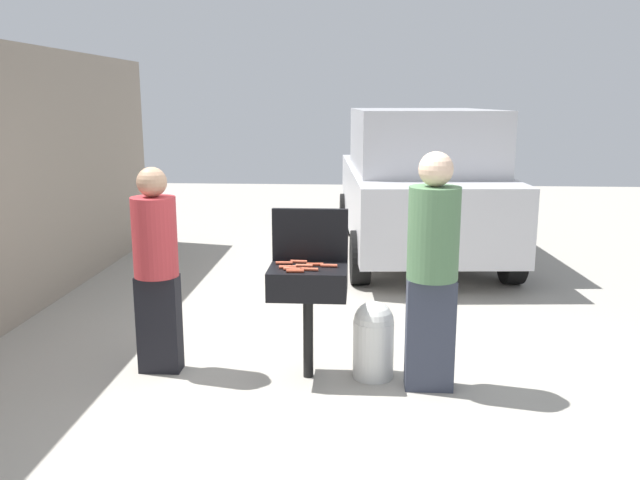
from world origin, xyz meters
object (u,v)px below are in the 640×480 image
person_left (156,263)px  hot_dog_0 (292,269)px  hot_dog_6 (310,269)px  propane_tank (373,338)px  person_right (432,264)px  bbq_grill (307,285)px  hot_dog_7 (287,267)px  hot_dog_8 (299,262)px  hot_dog_1 (295,271)px  hot_dog_4 (284,263)px  hot_dog_3 (315,264)px  hot_dog_5 (304,266)px  parked_minivan (418,182)px  hot_dog_2 (329,266)px

person_left → hot_dog_0: bearing=-19.2°
hot_dog_6 → person_left: person_left is taller
propane_tank → person_right: 0.79m
bbq_grill → hot_dog_7: (-0.15, -0.04, 0.15)m
bbq_grill → hot_dog_7: hot_dog_7 is taller
hot_dog_8 → hot_dog_1: bearing=-90.1°
hot_dog_7 → person_left: 1.05m
hot_dog_6 → person_right: 0.91m
hot_dog_4 → hot_dog_1: bearing=-65.2°
bbq_grill → hot_dog_8: 0.22m
hot_dog_1 → person_right: person_right is taller
hot_dog_3 → person_right: (0.88, -0.20, 0.07)m
hot_dog_0 → hot_dog_5: 0.13m
hot_dog_0 → hot_dog_5: same height
hot_dog_1 → hot_dog_6: same height
hot_dog_0 → propane_tank: bearing=11.9°
hot_dog_3 → hot_dog_8: 0.15m
hot_dog_0 → hot_dog_6: 0.13m
hot_dog_4 → person_left: size_ratio=0.08×
hot_dog_5 → parked_minivan: (1.22, 4.25, 0.12)m
hot_dog_5 → parked_minivan: bearing=74.0°
hot_dog_8 → person_left: size_ratio=0.08×
hot_dog_4 → hot_dog_7: (0.04, -0.13, 0.00)m
hot_dog_3 → person_left: bearing=-179.8°
bbq_grill → hot_dog_1: size_ratio=6.85×
bbq_grill → hot_dog_4: size_ratio=6.85×
hot_dog_2 → hot_dog_3: size_ratio=1.00×
hot_dog_6 → person_right: (0.91, -0.05, 0.07)m
hot_dog_7 → person_right: person_right is taller
hot_dog_3 → hot_dog_6: same height
hot_dog_2 → hot_dog_4: size_ratio=1.00×
hot_dog_3 → hot_dog_7: bearing=-154.4°
hot_dog_4 → hot_dog_0: bearing=-66.0°
hot_dog_1 → bbq_grill: bearing=63.3°
person_right → parked_minivan: bearing=-81.1°
hot_dog_7 → hot_dog_8: 0.19m
person_left → hot_dog_4: bearing=-9.6°
hot_dog_7 → parked_minivan: 4.50m
hot_dog_1 → hot_dog_5: 0.17m
hot_dog_8 → propane_tank: bearing=-9.6°
hot_dog_3 → hot_dog_4: bearing=173.1°
hot_dog_5 → hot_dog_8: 0.14m
person_left → parked_minivan: 4.83m
hot_dog_2 → hot_dog_4: 0.36m
hot_dog_5 → hot_dog_1: bearing=-108.1°
bbq_grill → hot_dog_1: (-0.08, -0.16, 0.15)m
person_left → hot_dog_7: bearing=-16.5°
hot_dog_3 → hot_dog_0: bearing=-136.5°
hot_dog_0 → hot_dog_3: size_ratio=1.00×
hot_dog_5 → hot_dog_6: 0.12m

